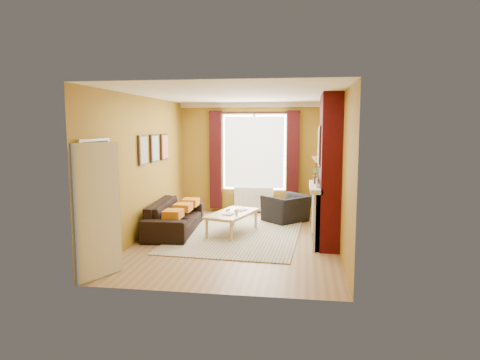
# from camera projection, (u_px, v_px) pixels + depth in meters

# --- Properties ---
(ground) EXTENTS (5.50, 5.50, 0.00)m
(ground) POSITION_uv_depth(u_px,v_px,m) (238.00, 240.00, 8.40)
(ground) COLOR brown
(ground) RESTS_ON ground
(room_walls) EXTENTS (3.82, 5.54, 2.83)m
(room_walls) POSITION_uv_depth(u_px,v_px,m) (272.00, 169.00, 8.40)
(room_walls) COLOR olive
(room_walls) RESTS_ON ground
(striped_rug) EXTENTS (2.65, 3.54, 0.02)m
(striped_rug) POSITION_uv_depth(u_px,v_px,m) (238.00, 234.00, 8.77)
(striped_rug) COLOR teal
(striped_rug) RESTS_ON ground
(sofa) EXTENTS (1.02, 2.27, 0.65)m
(sofa) POSITION_uv_depth(u_px,v_px,m) (175.00, 216.00, 9.01)
(sofa) COLOR black
(sofa) RESTS_ON ground
(armchair) EXTENTS (1.26, 1.27, 0.62)m
(armchair) POSITION_uv_depth(u_px,v_px,m) (287.00, 209.00, 9.93)
(armchair) COLOR black
(armchair) RESTS_ON ground
(coffee_table) EXTENTS (1.02, 1.48, 0.45)m
(coffee_table) POSITION_uv_depth(u_px,v_px,m) (232.00, 215.00, 8.82)
(coffee_table) COLOR #D4B37A
(coffee_table) RESTS_ON ground
(wicker_stool) EXTENTS (0.37, 0.37, 0.38)m
(wicker_stool) POSITION_uv_depth(u_px,v_px,m) (277.00, 209.00, 10.43)
(wicker_stool) COLOR olive
(wicker_stool) RESTS_ON ground
(floor_lamp) EXTENTS (0.25, 0.25, 1.48)m
(floor_lamp) POSITION_uv_depth(u_px,v_px,m) (316.00, 170.00, 10.35)
(floor_lamp) COLOR black
(floor_lamp) RESTS_ON ground
(book_a) EXTENTS (0.22, 0.27, 0.02)m
(book_a) POSITION_uv_depth(u_px,v_px,m) (224.00, 214.00, 8.63)
(book_a) COLOR #999999
(book_a) RESTS_ON coffee_table
(book_b) EXTENTS (0.29, 0.32, 0.02)m
(book_b) POSITION_uv_depth(u_px,v_px,m) (238.00, 209.00, 9.08)
(book_b) COLOR #999999
(book_b) RESTS_ON coffee_table
(mug) EXTENTS (0.11, 0.11, 0.09)m
(mug) POSITION_uv_depth(u_px,v_px,m) (236.00, 212.00, 8.62)
(mug) COLOR #999999
(mug) RESTS_ON coffee_table
(tv_remote) EXTENTS (0.07, 0.16, 0.02)m
(tv_remote) POSITION_uv_depth(u_px,v_px,m) (228.00, 210.00, 9.03)
(tv_remote) COLOR #27272A
(tv_remote) RESTS_ON coffee_table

